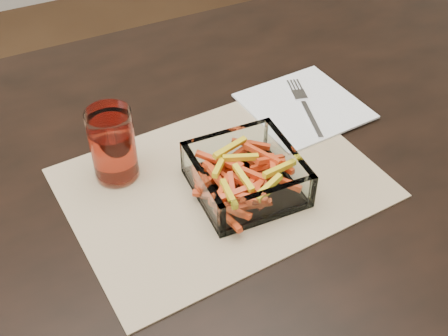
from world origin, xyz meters
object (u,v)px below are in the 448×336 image
at_px(fork, 305,105).
at_px(tumbler, 113,147).
at_px(dining_table, 178,209).
at_px(glass_bowl, 246,177).

bearing_deg(fork, tumbler, -161.56).
bearing_deg(tumbler, fork, 2.86).
relative_size(dining_table, tumbler, 13.75).
xyz_separation_m(dining_table, tumbler, (-0.08, 0.03, 0.14)).
height_order(glass_bowl, fork, glass_bowl).
xyz_separation_m(glass_bowl, tumbler, (-0.16, 0.11, 0.03)).
distance_m(dining_table, glass_bowl, 0.16).
bearing_deg(tumbler, dining_table, -17.56).
height_order(glass_bowl, tumbler, tumbler).
relative_size(glass_bowl, fork, 0.92).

